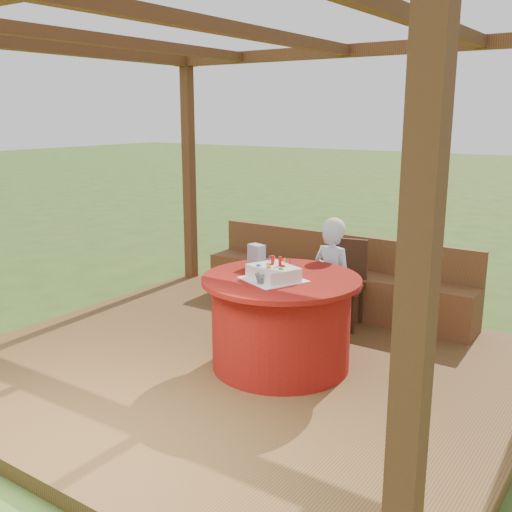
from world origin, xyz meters
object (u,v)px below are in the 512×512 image
at_px(birthday_cake, 273,273).
at_px(drinking_glass, 261,279).
at_px(bench, 334,286).
at_px(elderly_woman, 332,277).
at_px(table, 281,322).
at_px(chair, 344,279).
at_px(gift_bag, 256,256).

xyz_separation_m(birthday_cake, drinking_glass, (-0.01, -0.16, -0.01)).
relative_size(bench, birthday_cake, 5.41).
xyz_separation_m(elderly_woman, birthday_cake, (-0.05, -0.92, 0.24)).
xyz_separation_m(table, chair, (-0.04, 1.23, 0.07)).
bearing_deg(chair, gift_bag, -105.91).
distance_m(birthday_cake, drinking_glass, 0.16).
height_order(bench, drinking_glass, drinking_glass).
relative_size(bench, gift_bag, 15.09).
bearing_deg(table, gift_bag, 156.61).
relative_size(bench, table, 2.32).
relative_size(elderly_woman, gift_bag, 5.75).
relative_size(bench, drinking_glass, 32.67).
bearing_deg(gift_bag, elderly_woman, 75.05).
bearing_deg(drinking_glass, chair, 90.71).
height_order(table, gift_bag, gift_bag).
bearing_deg(table, elderly_woman, 87.01).
height_order(bench, birthday_cake, birthday_cake).
distance_m(bench, gift_bag, 1.55).
bearing_deg(table, drinking_glass, -94.57).
bearing_deg(gift_bag, chair, 89.33).
relative_size(chair, drinking_glass, 9.27).
relative_size(chair, birthday_cake, 1.53).
height_order(bench, elderly_woman, elderly_woman).
bearing_deg(drinking_glass, elderly_woman, 86.62).
bearing_deg(gift_bag, birthday_cake, -21.80).
relative_size(elderly_woman, birthday_cake, 2.06).
bearing_deg(gift_bag, bench, 104.18).
height_order(chair, elderly_woman, elderly_woman).
bearing_deg(drinking_glass, bench, 99.25).
bearing_deg(bench, gift_bag, -91.05).
xyz_separation_m(elderly_woman, gift_bag, (-0.39, -0.67, 0.28)).
height_order(chair, gift_bag, gift_bag).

